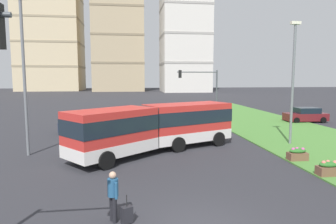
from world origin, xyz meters
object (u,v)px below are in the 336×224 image
object	(u,v)px
car_maroon_sedan	(306,115)
traffic_light_far_right	(203,86)
streetlight_left	(24,70)
flower_planter_1	(329,168)
apartment_tower_centre	(185,23)
car_navy_sedan	(85,124)
streetlight_median	(293,78)
articulated_bus	(155,127)
pedestrian_crossing	(113,193)
rolling_suitcase	(127,215)
apartment_tower_west	(50,33)
apartment_tower_westcentre	(118,25)
flower_planter_2	(297,154)

from	to	relation	value
car_maroon_sedan	traffic_light_far_right	bearing A→B (deg)	176.44
traffic_light_far_right	streetlight_left	distance (m)	18.19
flower_planter_1	apartment_tower_centre	bearing A→B (deg)	83.91
car_navy_sedan	streetlight_median	xyz separation A→B (m)	(15.36, -6.97, 4.03)
articulated_bus	pedestrian_crossing	world-z (taller)	articulated_bus
rolling_suitcase	car_maroon_sedan	bearing A→B (deg)	46.87
pedestrian_crossing	rolling_suitcase	size ratio (longest dim) A/B	1.79
flower_planter_1	apartment_tower_west	xyz separation A→B (m)	(-37.42, 103.51, 20.31)
articulated_bus	streetlight_left	bearing A→B (deg)	179.23
traffic_light_far_right	streetlight_median	xyz separation A→B (m)	(3.78, -10.82, 0.89)
apartment_tower_westcentre	car_maroon_sedan	bearing A→B (deg)	-74.38
flower_planter_2	apartment_tower_west	bearing A→B (deg)	110.37
pedestrian_crossing	streetlight_median	world-z (taller)	streetlight_median
car_maroon_sedan	apartment_tower_centre	world-z (taller)	apartment_tower_centre
car_navy_sedan	pedestrian_crossing	xyz separation A→B (m)	(3.23, -17.16, 0.25)
car_maroon_sedan	pedestrian_crossing	size ratio (longest dim) A/B	2.55
pedestrian_crossing	traffic_light_far_right	bearing A→B (deg)	68.33
pedestrian_crossing	traffic_light_far_right	xyz separation A→B (m)	(8.35, 21.01, 2.90)
flower_planter_1	traffic_light_far_right	world-z (taller)	traffic_light_far_right
car_navy_sedan	apartment_tower_centre	world-z (taller)	apartment_tower_centre
streetlight_left	flower_planter_2	bearing A→B (deg)	-12.40
apartment_tower_west	flower_planter_1	bearing A→B (deg)	-70.13
car_maroon_sedan	apartment_tower_west	bearing A→B (deg)	118.44
streetlight_left	apartment_tower_westcentre	bearing A→B (deg)	88.05
flower_planter_1	apartment_tower_westcentre	distance (m)	100.17
flower_planter_1	streetlight_median	distance (m)	8.37
rolling_suitcase	streetlight_median	distance (m)	16.26
streetlight_left	flower_planter_1	bearing A→B (deg)	-21.39
articulated_bus	streetlight_left	xyz separation A→B (m)	(-7.97, 0.11, 3.60)
traffic_light_far_right	apartment_tower_west	bearing A→B (deg)	112.50
car_maroon_sedan	streetlight_median	distance (m)	13.25
car_maroon_sedan	pedestrian_crossing	xyz separation A→B (m)	(-19.66, -20.31, 0.25)
streetlight_median	apartment_tower_westcentre	size ratio (longest dim) A/B	0.19
rolling_suitcase	streetlight_median	xyz separation A→B (m)	(11.67, 10.39, 4.47)
pedestrian_crossing	streetlight_left	size ratio (longest dim) A/B	0.18
flower_planter_2	apartment_tower_centre	size ratio (longest dim) A/B	0.02
pedestrian_crossing	streetlight_median	size ratio (longest dim) A/B	0.20
car_navy_sedan	apartment_tower_west	xyz separation A→B (m)	(-23.96, 89.65, 19.98)
flower_planter_2	apartment_tower_centre	xyz separation A→B (m)	(9.36, 84.97, 22.30)
traffic_light_far_right	apartment_tower_centre	size ratio (longest dim) A/B	0.12
car_navy_sedan	pedestrian_crossing	bearing A→B (deg)	-79.33
flower_planter_2	flower_planter_1	bearing A→B (deg)	-90.00
car_navy_sedan	streetlight_left	size ratio (longest dim) A/B	0.46
traffic_light_far_right	rolling_suitcase	bearing A→B (deg)	-110.42
flower_planter_1	streetlight_left	world-z (taller)	streetlight_left
car_maroon_sedan	rolling_suitcase	size ratio (longest dim) A/B	4.58
car_navy_sedan	apartment_tower_westcentre	world-z (taller)	apartment_tower_westcentre
flower_planter_1	rolling_suitcase	bearing A→B (deg)	-160.31
car_maroon_sedan	flower_planter_1	xyz separation A→B (m)	(-9.44, -17.01, -0.33)
pedestrian_crossing	apartment_tower_westcentre	xyz separation A→B (m)	(-2.61, 99.98, 22.26)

